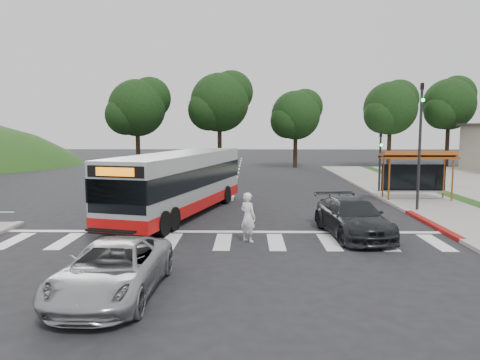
{
  "coord_description": "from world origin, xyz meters",
  "views": [
    {
      "loc": [
        0.95,
        -22.26,
        4.3
      ],
      "look_at": [
        0.53,
        1.67,
        1.6
      ],
      "focal_mm": 35.0,
      "sensor_mm": 36.0,
      "label": 1
    }
  ],
  "objects_px": {
    "transit_bus": "(179,184)",
    "dark_sedan": "(353,217)",
    "silver_suv_south": "(112,270)",
    "pedestrian": "(248,217)"
  },
  "relations": [
    {
      "from": "pedestrian",
      "to": "transit_bus",
      "type": "bearing_deg",
      "value": -17.11
    },
    {
      "from": "transit_bus",
      "to": "pedestrian",
      "type": "relative_size",
      "value": 6.27
    },
    {
      "from": "dark_sedan",
      "to": "silver_suv_south",
      "type": "distance_m",
      "value": 10.23
    },
    {
      "from": "pedestrian",
      "to": "silver_suv_south",
      "type": "relative_size",
      "value": 0.38
    },
    {
      "from": "transit_bus",
      "to": "dark_sedan",
      "type": "relative_size",
      "value": 2.3
    },
    {
      "from": "pedestrian",
      "to": "silver_suv_south",
      "type": "xyz_separation_m",
      "value": [
        -3.46,
        -5.77,
        -0.25
      ]
    },
    {
      "from": "transit_bus",
      "to": "silver_suv_south",
      "type": "distance_m",
      "value": 11.26
    },
    {
      "from": "dark_sedan",
      "to": "pedestrian",
      "type": "bearing_deg",
      "value": -173.43
    },
    {
      "from": "pedestrian",
      "to": "dark_sedan",
      "type": "height_order",
      "value": "pedestrian"
    },
    {
      "from": "transit_bus",
      "to": "pedestrian",
      "type": "distance_m",
      "value": 6.45
    }
  ]
}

